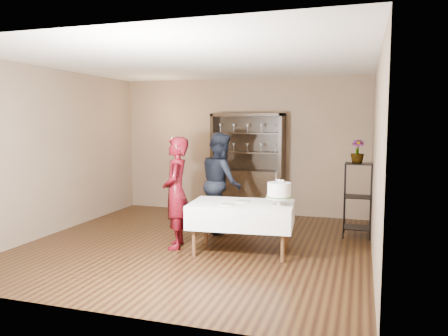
% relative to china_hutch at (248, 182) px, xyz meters
% --- Properties ---
extents(floor, '(5.00, 5.00, 0.00)m').
position_rel_china_hutch_xyz_m(floor, '(-0.20, -2.25, -0.66)').
color(floor, black).
rests_on(floor, ground).
extents(ceiling, '(5.00, 5.00, 0.00)m').
position_rel_china_hutch_xyz_m(ceiling, '(-0.20, -2.25, 2.04)').
color(ceiling, white).
rests_on(ceiling, back_wall).
extents(back_wall, '(5.00, 0.02, 2.70)m').
position_rel_china_hutch_xyz_m(back_wall, '(-0.20, 0.25, 0.69)').
color(back_wall, brown).
rests_on(back_wall, floor).
extents(wall_left, '(0.02, 5.00, 2.70)m').
position_rel_china_hutch_xyz_m(wall_left, '(-2.70, -2.25, 0.69)').
color(wall_left, brown).
rests_on(wall_left, floor).
extents(wall_right, '(0.02, 5.00, 2.70)m').
position_rel_china_hutch_xyz_m(wall_right, '(2.30, -2.25, 0.69)').
color(wall_right, brown).
rests_on(wall_right, floor).
extents(china_hutch, '(1.40, 0.48, 2.00)m').
position_rel_china_hutch_xyz_m(china_hutch, '(0.00, 0.00, 0.00)').
color(china_hutch, black).
rests_on(china_hutch, floor).
extents(plant_etagere, '(0.42, 0.42, 1.20)m').
position_rel_china_hutch_xyz_m(plant_etagere, '(2.08, -1.05, -0.01)').
color(plant_etagere, black).
rests_on(plant_etagere, floor).
extents(cake_table, '(1.50, 1.01, 0.71)m').
position_rel_china_hutch_xyz_m(cake_table, '(0.54, -2.44, -0.12)').
color(cake_table, white).
rests_on(cake_table, floor).
extents(woman, '(0.55, 0.68, 1.63)m').
position_rel_china_hutch_xyz_m(woman, '(-0.44, -2.47, 0.15)').
color(woman, '#330409').
rests_on(woman, floor).
extents(man, '(0.96, 1.02, 1.67)m').
position_rel_china_hutch_xyz_m(man, '(-0.11, -1.36, 0.17)').
color(man, black).
rests_on(man, floor).
extents(cake, '(0.36, 0.36, 0.49)m').
position_rel_china_hutch_xyz_m(cake, '(1.08, -2.48, 0.24)').
color(cake, silver).
rests_on(cake, cake_table).
extents(plate_near, '(0.24, 0.24, 0.01)m').
position_rel_china_hutch_xyz_m(plate_near, '(0.40, -2.66, 0.05)').
color(plate_near, silver).
rests_on(plate_near, cake_table).
extents(plate_far, '(0.26, 0.26, 0.01)m').
position_rel_china_hutch_xyz_m(plate_far, '(0.54, -2.36, 0.05)').
color(plate_far, silver).
rests_on(plate_far, cake_table).
extents(potted_plant, '(0.22, 0.22, 0.37)m').
position_rel_china_hutch_xyz_m(potted_plant, '(2.05, -1.09, 0.71)').
color(potted_plant, '#467035').
rests_on(potted_plant, plant_etagere).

